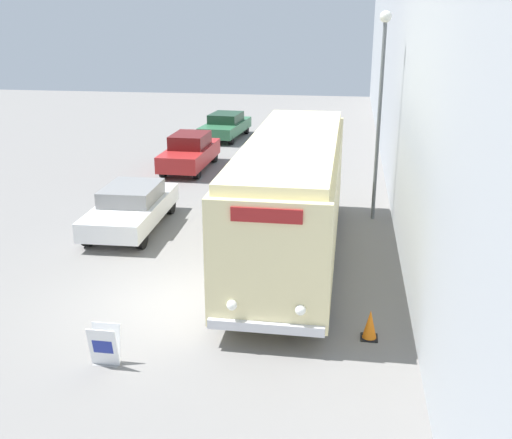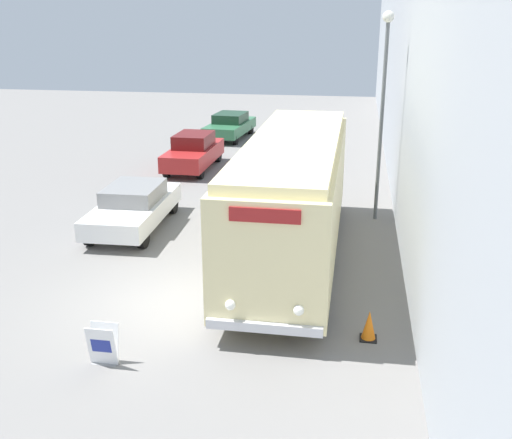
% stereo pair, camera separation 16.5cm
% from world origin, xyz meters
% --- Properties ---
extents(ground_plane, '(80.00, 80.00, 0.00)m').
position_xyz_m(ground_plane, '(0.00, 0.00, 0.00)').
color(ground_plane, slate).
extents(building_wall_right, '(0.30, 60.00, 8.91)m').
position_xyz_m(building_wall_right, '(5.85, 10.00, 4.46)').
color(building_wall_right, '#9EA3A8').
rests_on(building_wall_right, ground_plane).
extents(vintage_bus, '(2.49, 10.30, 3.42)m').
position_xyz_m(vintage_bus, '(2.65, 3.31, 1.91)').
color(vintage_bus, black).
rests_on(vintage_bus, ground_plane).
extents(sign_board, '(0.58, 0.32, 0.84)m').
position_xyz_m(sign_board, '(-0.38, -2.71, 0.41)').
color(sign_board, gray).
rests_on(sign_board, ground_plane).
extents(streetlamp, '(0.36, 0.36, 6.64)m').
position_xyz_m(streetlamp, '(5.04, 7.22, 4.29)').
color(streetlamp, '#595E60').
rests_on(streetlamp, ground_plane).
extents(parked_car_near, '(2.04, 4.76, 1.39)m').
position_xyz_m(parked_car_near, '(-2.63, 5.02, 0.72)').
color(parked_car_near, black).
rests_on(parked_car_near, ground_plane).
extents(parked_car_mid, '(1.78, 4.56, 1.58)m').
position_xyz_m(parked_car_mid, '(-2.82, 12.94, 0.79)').
color(parked_car_mid, black).
rests_on(parked_car_mid, ground_plane).
extents(parked_car_far, '(2.20, 4.73, 1.39)m').
position_xyz_m(parked_car_far, '(-2.70, 20.21, 0.72)').
color(parked_car_far, black).
rests_on(parked_car_far, ground_plane).
extents(traffic_cone, '(0.36, 0.36, 0.66)m').
position_xyz_m(traffic_cone, '(4.75, -0.89, 0.32)').
color(traffic_cone, black).
rests_on(traffic_cone, ground_plane).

